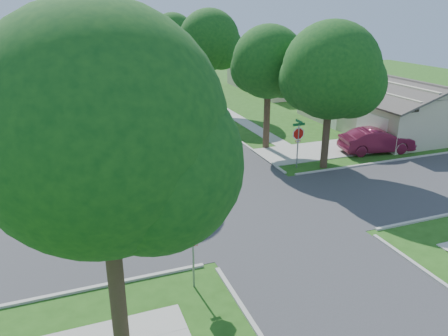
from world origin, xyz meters
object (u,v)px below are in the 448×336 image
tree_e_near (269,65)px  tree_w_mid (101,43)px  house_ne_far (279,77)px  car_curb_east (165,100)px  tree_ne_corner (332,75)px  car_driveway (377,141)px  tree_e_mid (210,43)px  house_ne_near (381,108)px  stop_sign_sw (193,236)px  tree_w_near (124,64)px  tree_e_far (174,37)px  tree_w_far (90,43)px  tree_sw_corner (105,142)px  stop_sign_ne (298,136)px  car_curb_west (100,77)px

tree_e_near → tree_w_mid: 15.26m
house_ne_far → car_curb_east: 15.51m
tree_ne_corner → car_driveway: 6.94m
tree_e_mid → house_ne_near: tree_e_mid is taller
stop_sign_sw → car_driveway: (15.93, 10.20, -1.22)m
tree_w_mid → tree_w_near: bearing=-90.0°
stop_sign_sw → tree_e_far: tree_e_far is taller
tree_w_far → tree_sw_corner: bearing=-93.9°
stop_sign_ne → tree_ne_corner: (1.66, -0.49, 3.56)m
tree_e_near → tree_w_mid: tree_w_mid is taller
tree_e_near → stop_sign_ne: bearing=-90.7°
stop_sign_sw → tree_e_mid: size_ratio=0.32×
stop_sign_ne → car_curb_west: (-7.90, 38.02, -1.38)m
stop_sign_sw → car_curb_west: size_ratio=0.67×
tree_ne_corner → car_driveway: size_ratio=1.76×
tree_w_near → tree_ne_corner: tree_w_near is taller
car_driveway → car_curb_east: bearing=37.3°
tree_sw_corner → tree_w_near: bearing=80.1°
car_curb_west → car_curb_east: bearing=98.7°
tree_w_mid → tree_ne_corner: bearing=-56.8°
tree_e_mid → car_curb_east: 7.44m
stop_sign_ne → car_curb_west: stop_sign_ne is taller
tree_sw_corner → tree_ne_corner: 17.78m
tree_sw_corner → stop_sign_sw: bearing=40.0°
stop_sign_sw → tree_e_near: (9.45, 13.71, 3.61)m
tree_e_near → tree_w_mid: bearing=128.0°
stop_sign_ne → tree_e_near: bearing=89.3°
tree_ne_corner → car_curb_east: bearing=104.3°
tree_e_near → car_curb_west: tree_e_near is taller
tree_e_mid → tree_w_near: (-9.40, -12.00, -0.14)m
car_driveway → stop_sign_sw: bearing=132.0°
tree_sw_corner → car_curb_west: tree_sw_corner is taller
tree_w_far → tree_e_mid: bearing=-54.1°
stop_sign_sw → tree_e_mid: tree_e_mid is taller
house_ne_far → car_driveway: bearing=-101.5°
stop_sign_sw → tree_e_far: 40.04m
tree_sw_corner → car_curb_east: bearing=74.6°
tree_sw_corner → house_ne_far: 43.20m
car_curb_east → tree_w_near: bearing=-113.3°
tree_e_far → house_ne_near: tree_e_far is taller
tree_w_far → tree_ne_corner: 31.77m
tree_e_mid → car_driveway: 17.66m
tree_e_far → stop_sign_sw: bearing=-103.7°
tree_e_near → car_curb_east: tree_e_near is taller
car_curb_west → car_driveway: bearing=106.4°
tree_e_far → tree_w_far: tree_e_far is taller
tree_sw_corner → tree_ne_corner: size_ratio=1.10×
tree_sw_corner → tree_w_mid: bearing=84.3°
stop_sign_sw → car_driveway: bearing=32.6°
tree_e_near → tree_w_near: size_ratio=0.92×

